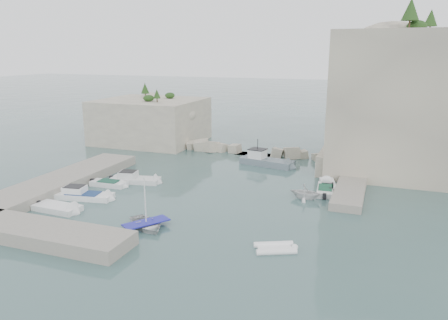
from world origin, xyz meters
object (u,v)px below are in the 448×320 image
(motorboat_c, at_px, (109,186))
(inflatable_dinghy, at_px, (275,250))
(motorboat_b, at_px, (135,182))
(rowboat, at_px, (146,228))
(motorboat_d, at_px, (84,199))
(tender_east_c, at_px, (328,187))
(motorboat_e, at_px, (58,211))
(tender_east_d, at_px, (336,176))
(work_boat, at_px, (267,165))
(tender_east_b, at_px, (325,193))
(tender_east_a, at_px, (305,199))

(motorboat_c, bearing_deg, inflatable_dinghy, -26.45)
(motorboat_b, distance_m, rowboat, 13.79)
(motorboat_d, xyz_separation_m, inflatable_dinghy, (21.31, -4.84, 0.00))
(tender_east_c, bearing_deg, motorboat_e, 111.71)
(tender_east_d, bearing_deg, tender_east_c, 167.06)
(motorboat_e, height_order, rowboat, rowboat)
(motorboat_c, bearing_deg, motorboat_d, -91.80)
(motorboat_e, height_order, motorboat_c, same)
(tender_east_c, distance_m, work_boat, 11.24)
(tender_east_b, bearing_deg, motorboat_c, 98.96)
(motorboat_c, distance_m, rowboat, 13.45)
(rowboat, distance_m, inflatable_dinghy, 11.38)
(rowboat, height_order, work_boat, work_boat)
(motorboat_b, relative_size, tender_east_b, 1.27)
(tender_east_a, height_order, tender_east_c, tender_east_a)
(motorboat_c, xyz_separation_m, rowboat, (10.01, -8.98, 0.00))
(motorboat_c, relative_size, tender_east_c, 0.95)
(motorboat_d, distance_m, tender_east_d, 29.13)
(tender_east_d, distance_m, work_boat, 9.35)
(tender_east_a, relative_size, tender_east_b, 0.65)
(tender_east_c, xyz_separation_m, work_boat, (-8.84, 6.94, 0.00))
(motorboat_d, height_order, rowboat, motorboat_d)
(rowboat, relative_size, tender_east_d, 0.86)
(motorboat_b, xyz_separation_m, motorboat_c, (-2.02, -2.27, 0.00))
(motorboat_d, distance_m, work_boat, 24.16)
(tender_east_d, bearing_deg, motorboat_b, 106.92)
(motorboat_d, height_order, inflatable_dinghy, motorboat_d)
(motorboat_b, xyz_separation_m, tender_east_d, (21.35, 10.69, 0.00))
(motorboat_b, height_order, inflatable_dinghy, motorboat_b)
(motorboat_d, height_order, motorboat_c, motorboat_d)
(motorboat_b, distance_m, tender_east_d, 23.87)
(motorboat_c, bearing_deg, motorboat_b, 45.48)
(tender_east_d, height_order, work_boat, work_boat)
(motorboat_c, bearing_deg, work_boat, 43.76)
(tender_east_d, bearing_deg, motorboat_e, 122.57)
(motorboat_e, relative_size, rowboat, 1.16)
(tender_east_a, bearing_deg, tender_east_c, -13.84)
(tender_east_b, relative_size, tender_east_d, 0.96)
(rowboat, relative_size, tender_east_b, 0.89)
(rowboat, bearing_deg, tender_east_b, -7.00)
(motorboat_c, height_order, work_boat, work_boat)
(work_boat, bearing_deg, tender_east_b, -34.26)
(rowboat, distance_m, work_boat, 24.38)
(rowboat, xyz_separation_m, tender_east_b, (13.03, 15.05, 0.00))
(tender_east_c, height_order, work_boat, work_boat)
(tender_east_c, bearing_deg, motorboat_b, 91.84)
(motorboat_b, distance_m, tender_east_b, 21.36)
(motorboat_b, distance_m, tender_east_a, 19.43)
(motorboat_b, xyz_separation_m, rowboat, (7.98, -11.25, 0.00))
(work_boat, bearing_deg, motorboat_b, -122.52)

